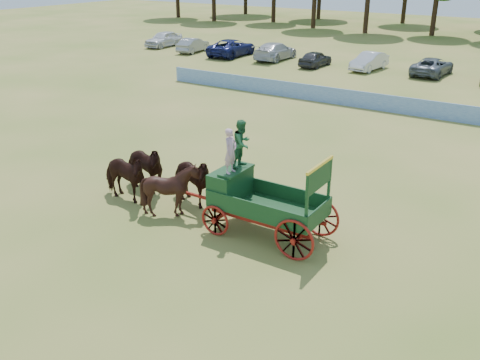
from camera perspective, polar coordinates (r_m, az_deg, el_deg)
name	(u,v)px	position (r m, az deg, el deg)	size (l,w,h in m)	color
ground	(164,207)	(20.55, -8.15, -2.91)	(160.00, 160.00, 0.00)	#A78B4B
horse_lead_left	(123,176)	(21.02, -12.33, 0.39)	(1.09, 2.39, 2.02)	black
horse_lead_right	(143,168)	(21.74, -10.31, 1.31)	(1.09, 2.39, 2.02)	black
horse_wheel_left	(172,190)	(19.49, -7.30, -1.05)	(1.63, 1.84, 2.02)	black
horse_wheel_right	(190,180)	(20.26, -5.31, -0.02)	(1.09, 2.39, 2.02)	black
farm_dray	(249,185)	(18.05, 1.01, -0.55)	(6.00, 2.00, 3.80)	maroon
sponsor_banner	(333,96)	(35.50, 9.92, 8.85)	(26.00, 0.08, 1.05)	#1E56A2
parked_cars	(310,55)	(49.20, 7.44, 13.05)	(39.86, 6.70, 1.62)	silver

